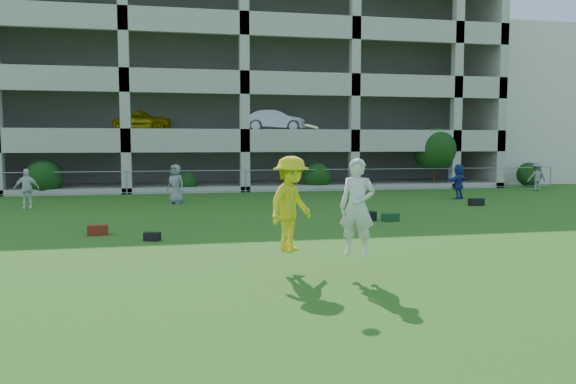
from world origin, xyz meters
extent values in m
plane|color=#235114|center=(0.00, 0.00, 0.00)|extent=(100.00, 100.00, 0.00)
cube|color=beige|center=(23.00, 28.00, 5.00)|extent=(16.00, 14.00, 10.00)
imported|color=silver|center=(-9.34, 13.39, 0.78)|extent=(0.95, 0.48, 1.57)
imported|color=gray|center=(-3.59, 14.05, 0.83)|extent=(0.97, 0.91, 1.67)
imported|color=navy|center=(9.17, 13.55, 0.80)|extent=(1.50, 1.22, 1.61)
imported|color=gray|center=(15.48, 16.74, 0.77)|extent=(1.05, 0.68, 1.54)
cube|color=#59130F|center=(-5.78, 6.18, 0.14)|extent=(0.57, 0.35, 0.28)
cube|color=black|center=(-4.25, 4.94, 0.11)|extent=(0.47, 0.39, 0.22)
cube|color=black|center=(3.31, 7.18, 0.13)|extent=(0.59, 0.50, 0.26)
cube|color=black|center=(2.68, 7.47, 0.15)|extent=(0.44, 0.44, 0.30)
cube|color=black|center=(8.51, 10.82, 0.15)|extent=(0.61, 0.31, 0.30)
imported|color=yellow|center=(-1.38, 0.76, 1.36)|extent=(1.38, 1.36, 1.91)
imported|color=silver|center=(-0.26, -0.01, 1.36)|extent=(0.81, 0.74, 1.86)
cylinder|color=white|center=(-1.02, 0.53, 2.89)|extent=(0.27, 0.27, 0.09)
cube|color=#9E998C|center=(0.00, 32.75, 6.00)|extent=(30.00, 0.50, 12.00)
cube|color=#9E998C|center=(14.75, 26.00, 6.00)|extent=(0.50, 14.00, 12.00)
cube|color=#9E998C|center=(0.00, 26.00, 0.15)|extent=(30.00, 14.00, 0.30)
cube|color=#9E998C|center=(0.00, 26.00, 3.15)|extent=(30.00, 14.00, 0.30)
cube|color=#9E998C|center=(0.00, 26.00, 6.15)|extent=(30.00, 14.00, 0.30)
cube|color=#9E998C|center=(0.00, 26.00, 9.15)|extent=(30.00, 14.00, 0.30)
cube|color=#9E998C|center=(0.00, 19.15, 2.55)|extent=(30.00, 0.30, 0.90)
cube|color=#9E998C|center=(0.00, 19.15, 5.55)|extent=(30.00, 0.30, 0.90)
cube|color=#9E998C|center=(0.00, 19.15, 8.55)|extent=(30.00, 0.30, 0.90)
cube|color=#9E998C|center=(-6.00, 19.25, 6.00)|extent=(0.50, 0.50, 12.00)
cube|color=#9E998C|center=(0.00, 19.25, 6.00)|extent=(0.50, 0.50, 12.00)
cube|color=#9E998C|center=(6.00, 19.25, 6.00)|extent=(0.50, 0.50, 12.00)
cube|color=#9E998C|center=(12.00, 19.25, 6.00)|extent=(0.50, 0.50, 12.00)
cube|color=#605E59|center=(0.00, 28.00, 6.00)|extent=(29.00, 9.00, 11.60)
imported|color=yellow|center=(-5.60, 24.00, 3.96)|extent=(4.08, 2.18, 1.32)
imported|color=silver|center=(2.30, 24.00, 3.96)|extent=(4.11, 1.73, 1.32)
cylinder|color=gray|center=(-6.00, 19.00, 0.60)|extent=(0.06, 0.06, 1.20)
cylinder|color=gray|center=(0.00, 19.00, 0.60)|extent=(0.06, 0.06, 1.20)
cylinder|color=gray|center=(6.00, 19.00, 0.60)|extent=(0.06, 0.06, 1.20)
cylinder|color=gray|center=(12.00, 19.00, 0.60)|extent=(0.06, 0.06, 1.20)
cylinder|color=gray|center=(18.00, 19.00, 0.60)|extent=(0.06, 0.06, 1.20)
cylinder|color=gray|center=(0.00, 19.00, 1.15)|extent=(36.00, 0.04, 0.04)
cylinder|color=gray|center=(0.00, 19.00, 0.08)|extent=(36.00, 0.04, 0.04)
sphere|color=#163D11|center=(-10.00, 19.60, 0.88)|extent=(1.76, 1.76, 1.76)
sphere|color=#163D11|center=(-3.00, 19.60, 0.55)|extent=(1.10, 1.10, 1.10)
sphere|color=#163D11|center=(4.00, 19.60, 0.77)|extent=(1.54, 1.54, 1.54)
cylinder|color=#382314|center=(11.00, 19.80, 0.98)|extent=(0.16, 0.16, 1.96)
sphere|color=#163D11|center=(11.00, 19.80, 2.24)|extent=(2.52, 2.52, 2.52)
sphere|color=#163D11|center=(17.00, 19.60, 0.72)|extent=(1.43, 1.43, 1.43)
camera|label=1|loc=(-3.65, -10.10, 2.57)|focal=35.00mm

